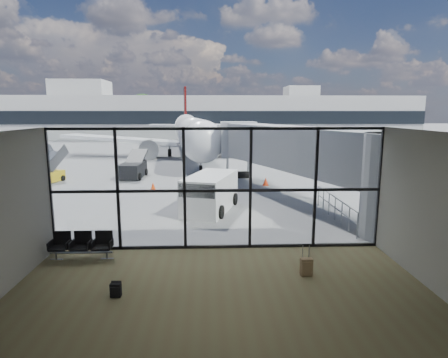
{
  "coord_description": "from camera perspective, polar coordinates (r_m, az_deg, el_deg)",
  "views": [
    {
      "loc": [
        -0.29,
        -13.33,
        5.02
      ],
      "look_at": [
        0.36,
        3.0,
        2.09
      ],
      "focal_mm": 30.0,
      "sensor_mm": 36.0,
      "label": 1
    }
  ],
  "objects": [
    {
      "name": "backpack",
      "position": [
        11.11,
        -16.18,
        -15.93
      ],
      "size": [
        0.3,
        0.27,
        0.43
      ],
      "rotation": [
        0.0,
        0.0,
        -0.06
      ],
      "color": "black",
      "rests_on": "ground"
    },
    {
      "name": "mobile_stairs",
      "position": [
        29.9,
        -25.46,
        0.5
      ],
      "size": [
        2.17,
        3.27,
        2.11
      ],
      "rotation": [
        0.0,
        0.0,
        -0.28
      ],
      "color": "gold",
      "rests_on": "ground"
    },
    {
      "name": "glass_curtain_wall",
      "position": [
        13.62,
        -0.99,
        -1.57
      ],
      "size": [
        12.1,
        0.12,
        4.5
      ],
      "color": "white",
      "rests_on": "ground"
    },
    {
      "name": "traffic_cone_b",
      "position": [
        26.08,
        6.37,
        -0.38
      ],
      "size": [
        0.4,
        0.4,
        0.57
      ],
      "color": "red",
      "rests_on": "ground"
    },
    {
      "name": "belt_loader",
      "position": [
        29.82,
        -13.7,
        1.5
      ],
      "size": [
        1.91,
        4.41,
        2.0
      ],
      "rotation": [
        0.0,
        0.0,
        -0.06
      ],
      "color": "black",
      "rests_on": "ground"
    },
    {
      "name": "tree_2",
      "position": [
        91.38,
        -23.62,
        9.88
      ],
      "size": [
        6.27,
        6.27,
        9.03
      ],
      "color": "#382619",
      "rests_on": "ground"
    },
    {
      "name": "seating_row",
      "position": [
        14.03,
        -20.81,
        -9.21
      ],
      "size": [
        2.12,
        0.59,
        0.94
      ],
      "rotation": [
        0.0,
        0.0,
        -0.0
      ],
      "color": "gray",
      "rests_on": "ground"
    },
    {
      "name": "tree_4",
      "position": [
        87.8,
        -16.17,
        9.94
      ],
      "size": [
        5.61,
        5.61,
        8.07
      ],
      "color": "#382619",
      "rests_on": "ground"
    },
    {
      "name": "service_van",
      "position": [
        19.18,
        -2.19,
        -2.06
      ],
      "size": [
        3.07,
        4.65,
        1.86
      ],
      "rotation": [
        0.0,
        0.0,
        -0.31
      ],
      "color": "white",
      "rests_on": "ground"
    },
    {
      "name": "jet_bridge",
      "position": [
        21.17,
        11.97,
        3.83
      ],
      "size": [
        8.0,
        16.5,
        4.33
      ],
      "color": "#9B9DA0",
      "rests_on": "ground"
    },
    {
      "name": "lounge_shell",
      "position": [
        8.86,
        -0.29,
        -5.34
      ],
      "size": [
        12.02,
        8.01,
        4.51
      ],
      "color": "brown",
      "rests_on": "ground"
    },
    {
      "name": "tree_3",
      "position": [
        89.41,
        -19.93,
        9.33
      ],
      "size": [
        4.95,
        4.95,
        7.12
      ],
      "color": "#382619",
      "rests_on": "ground"
    },
    {
      "name": "traffic_cone_a",
      "position": [
        24.68,
        -10.75,
        -1.13
      ],
      "size": [
        0.38,
        0.38,
        0.54
      ],
      "color": "#FF480D",
      "rests_on": "ground"
    },
    {
      "name": "apron_railing",
      "position": [
        18.34,
        16.58,
        -3.81
      ],
      "size": [
        0.06,
        5.46,
        1.11
      ],
      "color": "gray",
      "rests_on": "ground"
    },
    {
      "name": "tree_5",
      "position": [
        86.59,
        -12.26,
        10.52
      ],
      "size": [
        6.27,
        6.27,
        9.03
      ],
      "color": "#382619",
      "rests_on": "ground"
    },
    {
      "name": "airliner",
      "position": [
        44.22,
        -5.03,
        7.1
      ],
      "size": [
        29.31,
        34.06,
        8.78
      ],
      "rotation": [
        0.0,
        0.0,
        0.11
      ],
      "color": "white",
      "rests_on": "ground"
    },
    {
      "name": "far_terminal",
      "position": [
        75.3,
        -2.53,
        9.55
      ],
      "size": [
        80.0,
        12.2,
        11.0
      ],
      "color": "#B3B2AE",
      "rests_on": "ground"
    },
    {
      "name": "tree_1",
      "position": [
        93.7,
        -27.05,
        9.23
      ],
      "size": [
        5.61,
        5.61,
        8.07
      ],
      "color": "#382619",
      "rests_on": "ground"
    },
    {
      "name": "tree_0",
      "position": [
        96.33,
        -30.3,
        8.58
      ],
      "size": [
        4.95,
        4.95,
        7.12
      ],
      "color": "#382619",
      "rests_on": "ground"
    },
    {
      "name": "suitcase",
      "position": [
        12.15,
        12.44,
        -12.93
      ],
      "size": [
        0.37,
        0.28,
        0.99
      ],
      "rotation": [
        0.0,
        0.0,
        0.04
      ],
      "color": "#896F4C",
      "rests_on": "ground"
    },
    {
      "name": "traffic_cone_c",
      "position": [
        30.12,
        -0.97,
        1.08
      ],
      "size": [
        0.38,
        0.38,
        0.54
      ],
      "color": "orange",
      "rests_on": "ground"
    },
    {
      "name": "ground",
      "position": [
        53.56,
        -1.96,
        4.8
      ],
      "size": [
        220.0,
        220.0,
        0.0
      ],
      "primitive_type": "plane",
      "color": "slate",
      "rests_on": "ground"
    }
  ]
}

